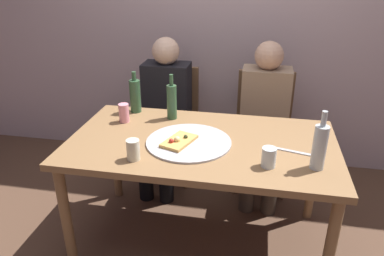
% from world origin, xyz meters
% --- Properties ---
extents(ground_plane, '(8.00, 8.00, 0.00)m').
position_xyz_m(ground_plane, '(0.00, 0.00, 0.00)').
color(ground_plane, '#513828').
extents(back_wall, '(6.00, 0.10, 2.60)m').
position_xyz_m(back_wall, '(0.00, 1.22, 1.30)').
color(back_wall, '#B29EA3').
rests_on(back_wall, ground_plane).
extents(dining_table, '(1.56, 0.87, 0.73)m').
position_xyz_m(dining_table, '(0.00, 0.00, 0.65)').
color(dining_table, olive).
rests_on(dining_table, ground_plane).
extents(pizza_tray, '(0.49, 0.49, 0.01)m').
position_xyz_m(pizza_tray, '(-0.07, -0.05, 0.74)').
color(pizza_tray, '#ADADB2').
rests_on(pizza_tray, dining_table).
extents(pizza_slice_last, '(0.20, 0.25, 0.05)m').
position_xyz_m(pizza_slice_last, '(-0.12, -0.08, 0.75)').
color(pizza_slice_last, tan).
rests_on(pizza_slice_last, pizza_tray).
extents(wine_bottle, '(0.07, 0.07, 0.28)m').
position_xyz_m(wine_bottle, '(-0.52, 0.36, 0.85)').
color(wine_bottle, '#2D5133').
rests_on(wine_bottle, dining_table).
extents(beer_bottle, '(0.07, 0.07, 0.31)m').
position_xyz_m(beer_bottle, '(0.62, -0.20, 0.85)').
color(beer_bottle, '#B2BCC1').
rests_on(beer_bottle, dining_table).
extents(water_bottle, '(0.07, 0.07, 0.30)m').
position_xyz_m(water_bottle, '(-0.25, 0.29, 0.85)').
color(water_bottle, '#2D5133').
rests_on(water_bottle, dining_table).
extents(tumbler_near, '(0.07, 0.07, 0.10)m').
position_xyz_m(tumbler_near, '(0.38, -0.23, 0.78)').
color(tumbler_near, silver).
rests_on(tumbler_near, dining_table).
extents(tumbler_far, '(0.07, 0.07, 0.11)m').
position_xyz_m(tumbler_far, '(-0.32, -0.29, 0.79)').
color(tumbler_far, beige).
rests_on(tumbler_far, dining_table).
extents(soda_can, '(0.07, 0.07, 0.12)m').
position_xyz_m(soda_can, '(-0.54, 0.18, 0.79)').
color(soda_can, pink).
rests_on(soda_can, dining_table).
extents(table_knife, '(0.22, 0.07, 0.01)m').
position_xyz_m(table_knife, '(0.51, -0.05, 0.73)').
color(table_knife, '#B7B7BC').
rests_on(table_knife, dining_table).
extents(chair_left, '(0.44, 0.44, 0.90)m').
position_xyz_m(chair_left, '(-0.41, 0.84, 0.51)').
color(chair_left, brown).
rests_on(chair_left, ground_plane).
extents(chair_right, '(0.44, 0.44, 0.90)m').
position_xyz_m(chair_right, '(0.36, 0.84, 0.51)').
color(chair_right, brown).
rests_on(chair_right, ground_plane).
extents(guest_in_sweater, '(0.36, 0.56, 1.17)m').
position_xyz_m(guest_in_sweater, '(-0.41, 0.68, 0.64)').
color(guest_in_sweater, black).
rests_on(guest_in_sweater, ground_plane).
extents(guest_in_beanie, '(0.36, 0.56, 1.17)m').
position_xyz_m(guest_in_beanie, '(0.36, 0.68, 0.64)').
color(guest_in_beanie, '#937A60').
rests_on(guest_in_beanie, ground_plane).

